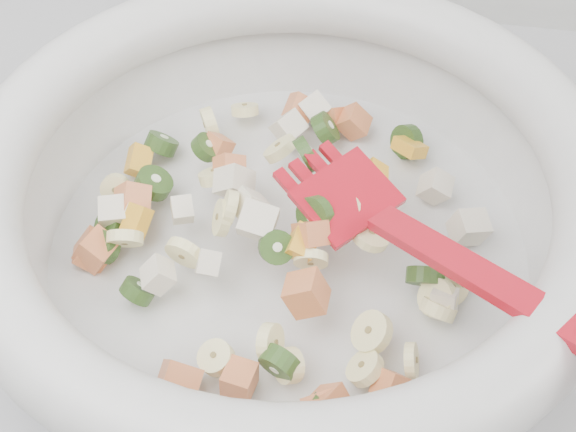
# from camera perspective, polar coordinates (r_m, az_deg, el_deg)

# --- Properties ---
(mixing_bowl) EXTENTS (0.44, 0.44, 0.13)m
(mixing_bowl) POSITION_cam_1_polar(r_m,az_deg,el_deg) (0.54, 0.00, 1.14)
(mixing_bowl) COLOR silver
(mixing_bowl) RESTS_ON counter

